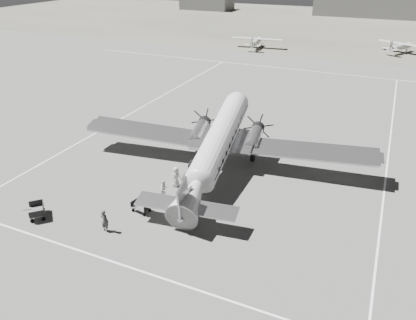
{
  "coord_description": "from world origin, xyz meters",
  "views": [
    {
      "loc": [
        10.42,
        -30.05,
        17.59
      ],
      "look_at": [
        -2.08,
        -2.16,
        2.2
      ],
      "focal_mm": 35.0,
      "sensor_mm": 36.0,
      "label": 1
    }
  ],
  "objects_px": {
    "dc3_airliner": "(217,146)",
    "baggage_cart_near": "(141,207)",
    "hangar_main": "(383,6)",
    "shed_secondary": "(207,4)",
    "baggage_cart_far": "(37,211)",
    "light_plane_left": "(256,43)",
    "ground_crew": "(105,221)",
    "light_plane_right": "(401,48)",
    "ramp_agent": "(164,189)",
    "passenger": "(176,177)"
  },
  "relations": [
    {
      "from": "shed_secondary",
      "to": "baggage_cart_far",
      "type": "bearing_deg",
      "value": -71.19
    },
    {
      "from": "ground_crew",
      "to": "passenger",
      "type": "bearing_deg",
      "value": -98.56
    },
    {
      "from": "ramp_agent",
      "to": "hangar_main",
      "type": "bearing_deg",
      "value": 22.23
    },
    {
      "from": "light_plane_right",
      "to": "ramp_agent",
      "type": "bearing_deg",
      "value": -75.38
    },
    {
      "from": "ground_crew",
      "to": "dc3_airliner",
      "type": "bearing_deg",
      "value": -105.5
    },
    {
      "from": "passenger",
      "to": "shed_secondary",
      "type": "bearing_deg",
      "value": 41.29
    },
    {
      "from": "light_plane_left",
      "to": "ground_crew",
      "type": "distance_m",
      "value": 66.91
    },
    {
      "from": "light_plane_left",
      "to": "baggage_cart_far",
      "type": "xyz_separation_m",
      "value": [
        4.58,
        -66.76,
        -0.64
      ]
    },
    {
      "from": "dc3_airliner",
      "to": "ramp_agent",
      "type": "xyz_separation_m",
      "value": [
        -2.22,
        -5.67,
        -1.85
      ]
    },
    {
      "from": "shed_secondary",
      "to": "light_plane_right",
      "type": "distance_m",
      "value": 85.55
    },
    {
      "from": "light_plane_right",
      "to": "baggage_cart_near",
      "type": "xyz_separation_m",
      "value": [
        -16.86,
        -70.04,
        -0.69
      ]
    },
    {
      "from": "light_plane_right",
      "to": "ground_crew",
      "type": "height_order",
      "value": "light_plane_right"
    },
    {
      "from": "hangar_main",
      "to": "dc3_airliner",
      "type": "relative_size",
      "value": 1.51
    },
    {
      "from": "baggage_cart_near",
      "to": "passenger",
      "type": "bearing_deg",
      "value": 91.65
    },
    {
      "from": "shed_secondary",
      "to": "ramp_agent",
      "type": "xyz_separation_m",
      "value": [
        50.7,
        -120.83,
        -1.2
      ]
    },
    {
      "from": "dc3_airliner",
      "to": "baggage_cart_near",
      "type": "xyz_separation_m",
      "value": [
        -2.86,
        -8.16,
        -2.24
      ]
    },
    {
      "from": "passenger",
      "to": "light_plane_right",
      "type": "bearing_deg",
      "value": 4.27
    },
    {
      "from": "hangar_main",
      "to": "passenger",
      "type": "height_order",
      "value": "hangar_main"
    },
    {
      "from": "hangar_main",
      "to": "shed_secondary",
      "type": "xyz_separation_m",
      "value": [
        -60.0,
        -5.0,
        -1.3
      ]
    },
    {
      "from": "shed_secondary",
      "to": "light_plane_right",
      "type": "relative_size",
      "value": 1.69
    },
    {
      "from": "light_plane_left",
      "to": "ground_crew",
      "type": "relative_size",
      "value": 6.36
    },
    {
      "from": "baggage_cart_near",
      "to": "baggage_cart_far",
      "type": "xyz_separation_m",
      "value": [
        -6.76,
        -3.8,
        0.08
      ]
    },
    {
      "from": "hangar_main",
      "to": "ramp_agent",
      "type": "xyz_separation_m",
      "value": [
        -9.3,
        -125.83,
        -2.5
      ]
    },
    {
      "from": "dc3_airliner",
      "to": "light_plane_left",
      "type": "relative_size",
      "value": 2.55
    },
    {
      "from": "baggage_cart_near",
      "to": "baggage_cart_far",
      "type": "bearing_deg",
      "value": -141.2
    },
    {
      "from": "dc3_airliner",
      "to": "passenger",
      "type": "distance_m",
      "value": 4.62
    },
    {
      "from": "light_plane_right",
      "to": "baggage_cart_near",
      "type": "bearing_deg",
      "value": -75.41
    },
    {
      "from": "shed_secondary",
      "to": "light_plane_left",
      "type": "bearing_deg",
      "value": -57.33
    },
    {
      "from": "shed_secondary",
      "to": "passenger",
      "type": "height_order",
      "value": "shed_secondary"
    },
    {
      "from": "hangar_main",
      "to": "shed_secondary",
      "type": "distance_m",
      "value": 60.22
    },
    {
      "from": "light_plane_right",
      "to": "baggage_cart_far",
      "type": "bearing_deg",
      "value": -79.62
    },
    {
      "from": "dc3_airliner",
      "to": "baggage_cart_near",
      "type": "height_order",
      "value": "dc3_airliner"
    },
    {
      "from": "light_plane_left",
      "to": "dc3_airliner",
      "type": "bearing_deg",
      "value": -81.4
    },
    {
      "from": "light_plane_left",
      "to": "light_plane_right",
      "type": "bearing_deg",
      "value": 8.16
    },
    {
      "from": "hangar_main",
      "to": "light_plane_right",
      "type": "distance_m",
      "value": 58.74
    },
    {
      "from": "light_plane_right",
      "to": "dc3_airliner",
      "type": "bearing_deg",
      "value": -74.63
    },
    {
      "from": "ramp_agent",
      "to": "passenger",
      "type": "xyz_separation_m",
      "value": [
        -0.02,
        2.02,
        0.1
      ]
    },
    {
      "from": "dc3_airliner",
      "to": "ramp_agent",
      "type": "height_order",
      "value": "dc3_airliner"
    },
    {
      "from": "baggage_cart_far",
      "to": "baggage_cart_near",
      "type": "bearing_deg",
      "value": 73.74
    },
    {
      "from": "light_plane_right",
      "to": "ground_crew",
      "type": "bearing_deg",
      "value": -75.58
    },
    {
      "from": "hangar_main",
      "to": "shed_secondary",
      "type": "height_order",
      "value": "hangar_main"
    },
    {
      "from": "light_plane_left",
      "to": "ramp_agent",
      "type": "relative_size",
      "value": 6.85
    },
    {
      "from": "light_plane_left",
      "to": "passenger",
      "type": "distance_m",
      "value": 59.66
    },
    {
      "from": "light_plane_right",
      "to": "shed_secondary",
      "type": "bearing_deg",
      "value": 169.59
    },
    {
      "from": "shed_secondary",
      "to": "light_plane_right",
      "type": "bearing_deg",
      "value": -38.53
    },
    {
      "from": "shed_secondary",
      "to": "dc3_airliner",
      "type": "bearing_deg",
      "value": -65.32
    },
    {
      "from": "hangar_main",
      "to": "ground_crew",
      "type": "relative_size",
      "value": 24.45
    },
    {
      "from": "light_plane_right",
      "to": "passenger",
      "type": "relative_size",
      "value": 5.91
    },
    {
      "from": "light_plane_right",
      "to": "passenger",
      "type": "distance_m",
      "value": 67.51
    },
    {
      "from": "hangar_main",
      "to": "light_plane_left",
      "type": "bearing_deg",
      "value": -108.04
    }
  ]
}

